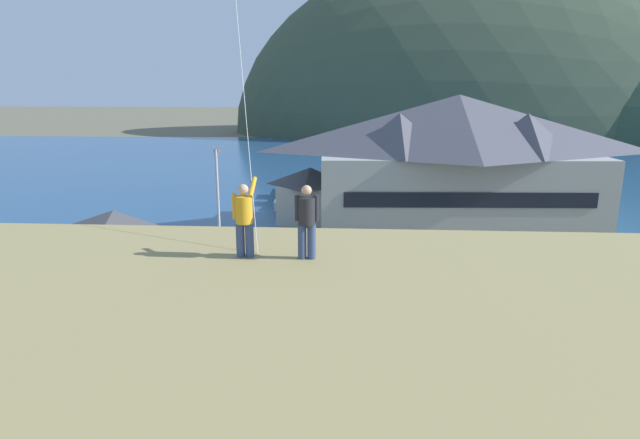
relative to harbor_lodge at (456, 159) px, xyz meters
name	(u,v)px	position (x,y,z in m)	size (l,w,h in m)	color
ground_plane	(265,365)	(-11.63, -22.50, -5.68)	(600.00, 600.00, 0.00)	#66604C
parking_lot_pad	(281,314)	(-11.63, -17.50, -5.63)	(40.00, 20.00, 0.10)	gray
bay_water	(329,163)	(-11.63, 37.50, -5.67)	(360.00, 84.00, 0.03)	navy
far_hill_west_ridge	(480,133)	(24.32, 96.79, -5.68)	(125.25, 67.08, 89.60)	#3D4C38
harbor_lodge	(456,159)	(0.00, 0.00, 0.00)	(22.90, 11.92, 10.64)	#999E99
storage_shed_near_lot	(118,258)	(-20.11, -16.97, -2.99)	(6.89, 5.23, 5.18)	#338475
storage_shed_waterside	(310,194)	(-11.68, 1.53, -3.25)	(5.80, 5.06, 4.69)	beige
wharf_dock	(331,194)	(-10.30, 11.94, -5.33)	(3.20, 11.74, 0.70)	#70604C
moored_boat_wharfside	(297,190)	(-13.98, 12.10, -4.96)	(3.24, 8.42, 2.16)	#23564C
moored_boat_outer_mooring	(365,190)	(-6.83, 12.63, -4.96)	(2.35, 7.10, 2.16)	navy
moored_boat_inner_slip	(294,197)	(-13.81, 8.53, -4.96)	(3.14, 7.41, 2.16)	silver
parked_car_front_row_red	(462,339)	(-3.51, -21.74, -4.62)	(4.27, 2.20, 1.82)	#9EA3A8
parked_car_front_row_silver	(311,282)	(-10.29, -15.64, -4.62)	(4.25, 2.15, 1.82)	#B28923
parked_car_mid_row_near	(517,288)	(0.44, -15.82, -4.62)	(4.34, 2.33, 1.82)	#9EA3A8
parked_car_mid_row_far	(3,271)	(-27.88, -14.92, -4.62)	(4.33, 2.31, 1.82)	slate
parked_car_corner_spot	(618,358)	(2.16, -22.98, -4.62)	(4.25, 2.16, 1.82)	black
parking_light_pole	(218,204)	(-16.05, -11.95, -1.25)	(0.24, 0.78, 7.58)	#ADADB2
person_kite_flyer	(244,218)	(-10.66, -30.25, 2.52)	(0.53, 0.65, 1.86)	#384770
person_companion	(307,220)	(-9.19, -30.30, 2.51)	(0.55, 0.40, 1.74)	#384770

